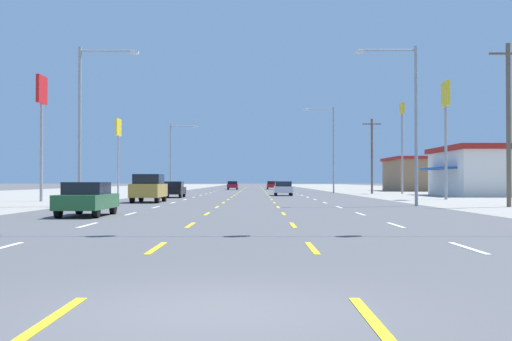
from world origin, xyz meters
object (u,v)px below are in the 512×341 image
pole_sign_left_row_1 (39,106)px  pole_sign_left_row_2 (116,135)px  sedan_inner_left_far (231,185)px  streetlight_right_row_0 (408,114)px  streetlight_left_row_1 (171,153)px  pole_sign_right_row_2 (400,130)px  suv_far_left_near (147,188)px  sedan_inner_right_farther (270,185)px  sedan_inner_right_midfar (281,188)px  streetlight_left_row_0 (83,114)px  pole_sign_right_row_1 (443,112)px  sedan_far_left_mid (172,189)px  sedan_far_left_nearest (85,199)px  streetlight_right_row_1 (329,144)px

pole_sign_left_row_1 → pole_sign_left_row_2: bearing=91.8°
pole_sign_left_row_1 → pole_sign_left_row_2: 31.08m
pole_sign_left_row_2 → sedan_inner_left_far: bearing=68.2°
streetlight_right_row_0 → streetlight_left_row_1: size_ratio=1.12×
pole_sign_left_row_1 → pole_sign_right_row_2: (32.93, 28.09, 0.49)m
suv_far_left_near → sedan_inner_left_far: size_ratio=1.09×
sedan_inner_right_farther → sedan_inner_right_midfar: bearing=-90.1°
streetlight_left_row_0 → streetlight_right_row_0: (19.59, -0.00, 0.05)m
sedan_inner_right_farther → pole_sign_right_row_1: (12.52, -63.44, 6.30)m
sedan_inner_right_farther → streetlight_left_row_0: size_ratio=0.47×
pole_sign_right_row_1 → streetlight_right_row_0: (-6.06, -13.27, -1.49)m
suv_far_left_near → sedan_inner_right_midfar: (10.33, 20.68, -0.27)m
sedan_far_left_mid → streetlight_left_row_1: (-2.82, 21.79, 4.23)m
sedan_far_left_nearest → pole_sign_left_row_2: 52.12m
sedan_inner_right_midfar → sedan_inner_right_farther: bearing=89.9°
streetlight_left_row_0 → sedan_inner_right_farther: bearing=80.3°
sedan_inner_left_far → pole_sign_right_row_1: bearing=-71.7°
streetlight_left_row_0 → streetlight_left_row_1: bearing=90.0°
sedan_inner_right_midfar → pole_sign_left_row_2: bearing=147.6°
sedan_inner_left_far → streetlight_left_row_0: (-6.29, -71.68, 4.76)m
pole_sign_left_row_2 → pole_sign_right_row_1: 41.61m
pole_sign_left_row_1 → sedan_far_left_mid: bearing=52.9°
sedan_far_left_mid → sedan_inner_right_farther: same height
streetlight_right_row_0 → pole_sign_left_row_2: bearing=123.3°
pole_sign_left_row_1 → suv_far_left_near: bearing=-13.9°
streetlight_right_row_0 → sedan_far_left_nearest: bearing=-146.1°
streetlight_right_row_0 → sedan_inner_left_far: bearing=100.5°
pole_sign_left_row_1 → streetlight_right_row_0: streetlight_right_row_0 is taller
pole_sign_right_row_2 → sedan_far_left_nearest: bearing=-117.0°
suv_far_left_near → sedan_inner_right_farther: suv_far_left_near is taller
pole_sign_left_row_2 → pole_sign_right_row_1: bearing=-39.4°
sedan_inner_right_farther → pole_sign_right_row_2: size_ratio=0.42×
suv_far_left_near → pole_sign_right_row_2: bearing=50.7°
pole_sign_right_row_2 → streetlight_right_row_0: 37.61m
pole_sign_left_row_2 → sedan_inner_right_farther: bearing=62.1°
sedan_inner_right_midfar → pole_sign_left_row_2: 24.04m
sedan_far_left_nearest → sedan_inner_right_midfar: (10.03, 38.41, 0.00)m
sedan_inner_right_farther → streetlight_left_row_1: bearing=-110.4°
sedan_inner_right_midfar → streetlight_left_row_1: 19.74m
sedan_far_left_mid → streetlight_right_row_1: (16.79, 21.79, 5.36)m
pole_sign_left_row_2 → streetlight_left_row_0: streetlight_left_row_0 is taller
sedan_inner_left_far → streetlight_left_row_1: (-6.29, -30.24, 4.23)m
suv_far_left_near → streetlight_left_row_1: 35.19m
pole_sign_left_row_1 → pole_sign_right_row_2: pole_sign_right_row_2 is taller
pole_sign_left_row_2 → streetlight_right_row_1: streetlight_right_row_1 is taller
sedan_inner_right_farther → pole_sign_left_row_2: pole_sign_left_row_2 is taller
sedan_inner_right_midfar → sedan_inner_left_far: size_ratio=1.00×
sedan_inner_left_far → pole_sign_left_row_2: size_ratio=0.50×
pole_sign_left_row_1 → pole_sign_left_row_2: size_ratio=1.02×
sedan_far_left_mid → pole_sign_left_row_1: size_ratio=0.49×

